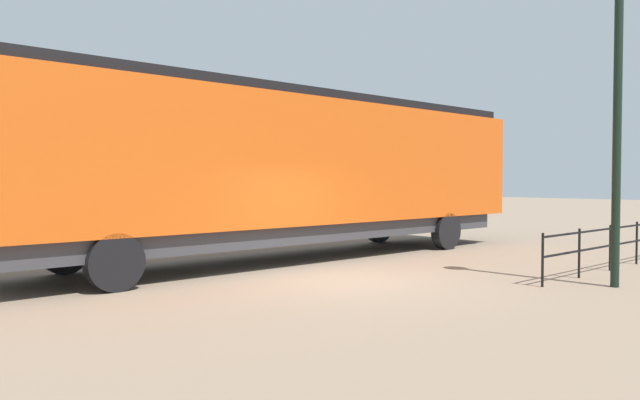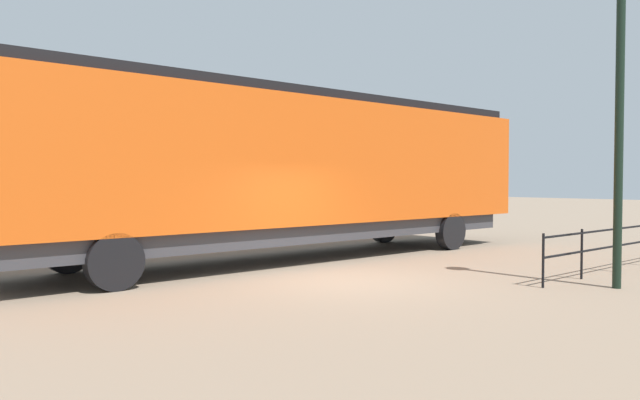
# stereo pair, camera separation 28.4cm
# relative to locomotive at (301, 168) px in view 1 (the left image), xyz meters

# --- Properties ---
(ground_plane) EXTENTS (120.00, 120.00, 0.00)m
(ground_plane) POSITION_rel_locomotive_xyz_m (3.44, -1.65, -2.42)
(ground_plane) COLOR #84705B
(locomotive) EXTENTS (3.07, 16.04, 4.35)m
(locomotive) POSITION_rel_locomotive_xyz_m (0.00, 0.00, 0.00)
(locomotive) COLOR #D15114
(locomotive) RESTS_ON ground_plane
(lamp_post) EXTENTS (0.52, 0.52, 6.27)m
(lamp_post) POSITION_rel_locomotive_xyz_m (7.42, 1.78, 1.99)
(lamp_post) COLOR black
(lamp_post) RESTS_ON ground_plane
(platform_fence) EXTENTS (0.05, 7.93, 1.06)m
(platform_fence) POSITION_rel_locomotive_xyz_m (6.48, 4.67, -1.74)
(platform_fence) COLOR black
(platform_fence) RESTS_ON ground_plane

